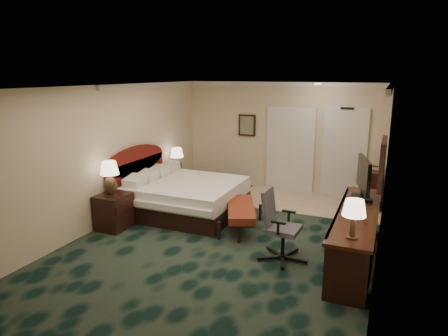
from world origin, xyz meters
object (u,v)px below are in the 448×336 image
at_px(nightstand_far, 177,182).
at_px(minibar, 371,188).
at_px(bed_bench, 241,217).
at_px(tv, 363,179).
at_px(nightstand_near, 114,211).
at_px(desk, 356,236).
at_px(bed, 187,197).
at_px(desk_chair, 283,226).
at_px(lamp_far, 177,160).
at_px(lamp_near, 110,179).

xyz_separation_m(nightstand_far, minibar, (4.50, 0.79, 0.16)).
relative_size(bed_bench, tv, 1.53).
height_order(nightstand_near, desk, desk).
bearing_deg(nightstand_near, bed, 56.02).
bearing_deg(nightstand_far, tv, -17.90).
height_order(nightstand_near, bed_bench, nightstand_near).
distance_m(bed, desk_chair, 2.80).
relative_size(lamp_far, desk_chair, 0.53).
bearing_deg(bed, desk_chair, -28.85).
relative_size(bed, lamp_far, 3.56).
height_order(bed_bench, desk, desk).
relative_size(desk, desk_chair, 2.49).
bearing_deg(nightstand_near, minibar, 36.64).
relative_size(nightstand_far, minibar, 0.62).
height_order(bed_bench, minibar, minibar).
distance_m(bed, nightstand_far, 1.53).
bearing_deg(bed, tv, -3.91).
distance_m(bed, lamp_near, 1.76).
xyz_separation_m(desk, minibar, (0.05, 2.91, 0.01)).
height_order(bed, nightstand_near, bed).
distance_m(lamp_near, tv, 4.53).
bearing_deg(minibar, desk_chair, -108.46).
height_order(nightstand_near, lamp_near, lamp_near).
relative_size(nightstand_far, bed_bench, 0.38).
bearing_deg(nightstand_near, tv, 13.74).
relative_size(bed, lamp_near, 3.26).
distance_m(bed, lamp_far, 1.60).
bearing_deg(nightstand_near, bed_bench, 21.53).
bearing_deg(bed, nightstand_near, -123.98).
bearing_deg(desk, bed, 165.32).
xyz_separation_m(tv, desk_chair, (-1.07, -1.10, -0.60)).
bearing_deg(desk_chair, bed_bench, 142.09).
xyz_separation_m(bed, bed_bench, (1.38, -0.42, -0.10)).
bearing_deg(desk_chair, nightstand_far, 146.17).
distance_m(nightstand_near, desk_chair, 3.33).
distance_m(nightstand_near, lamp_far, 2.58).
distance_m(desk_chair, minibar, 3.52).
relative_size(nightstand_near, tv, 0.73).
xyz_separation_m(lamp_far, minibar, (4.48, 0.77, -0.41)).
distance_m(desk, desk_chair, 1.15).
relative_size(tv, minibar, 1.08).
height_order(nightstand_near, minibar, minibar).
relative_size(nightstand_near, lamp_far, 1.11).
height_order(tv, minibar, tv).
bearing_deg(lamp_far, tv, -18.16).
height_order(lamp_far, desk, lamp_far).
bearing_deg(desk, tv, 89.58).
relative_size(lamp_far, bed_bench, 0.43).
xyz_separation_m(bed_bench, tv, (2.13, 0.18, 0.94)).
height_order(desk, desk_chair, desk_chair).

